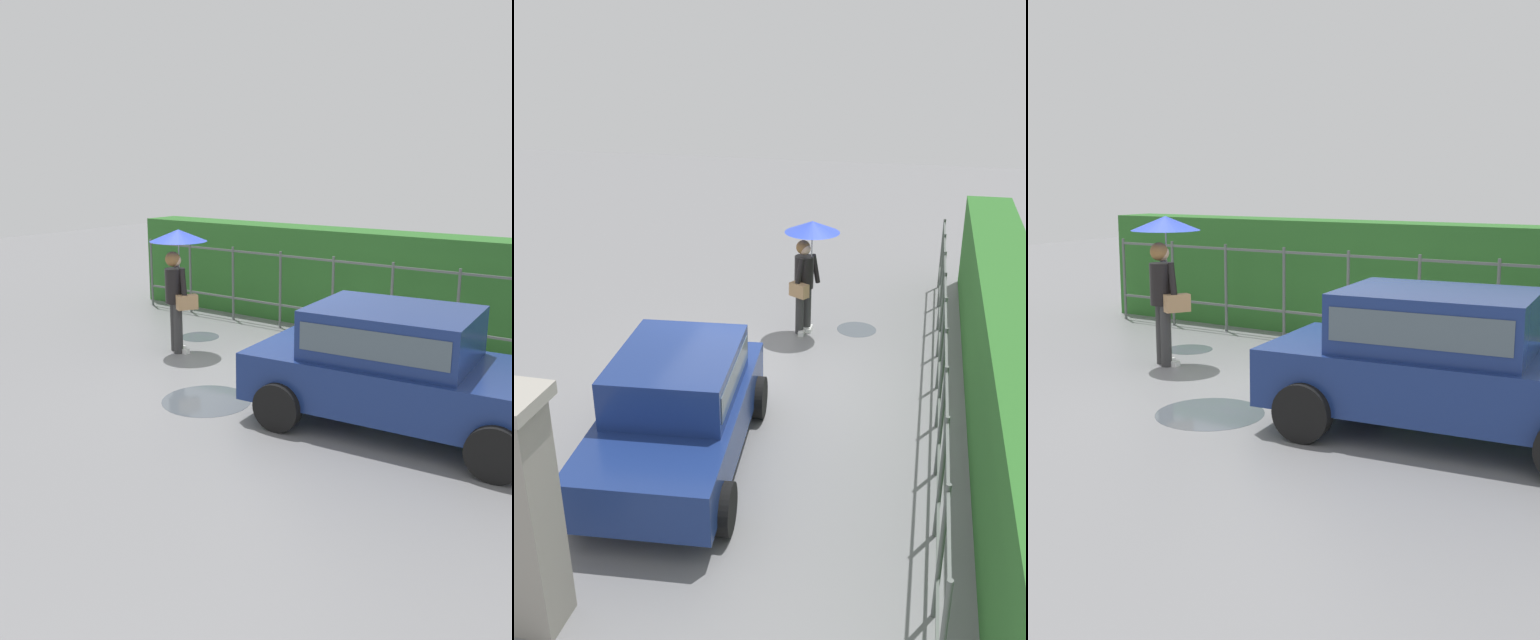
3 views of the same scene
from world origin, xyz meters
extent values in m
plane|color=slate|center=(0.00, 0.00, 0.00)|extent=(40.00, 40.00, 0.00)
cube|color=navy|center=(2.09, -0.52, 0.58)|extent=(3.83, 1.97, 0.60)
cube|color=navy|center=(1.95, -0.53, 1.18)|extent=(2.02, 1.61, 0.60)
cube|color=#4C5B66|center=(1.95, -0.53, 1.20)|extent=(1.87, 1.61, 0.33)
cylinder|color=black|center=(3.26, 0.43, 0.30)|extent=(0.61, 0.23, 0.60)
cylinder|color=black|center=(3.42, -1.24, 0.30)|extent=(0.61, 0.23, 0.60)
cylinder|color=black|center=(0.77, 0.20, 0.30)|extent=(0.61, 0.23, 0.60)
cylinder|color=black|center=(0.93, -1.47, 0.30)|extent=(0.61, 0.23, 0.60)
cube|color=red|center=(0.19, -0.14, 0.73)|extent=(0.08, 0.20, 0.16)
cube|color=red|center=(0.29, -1.24, 0.73)|extent=(0.08, 0.20, 0.16)
cylinder|color=#333333|center=(-2.40, 0.33, 0.43)|extent=(0.15, 0.15, 0.86)
cylinder|color=#333333|center=(-2.23, 0.23, 0.43)|extent=(0.15, 0.15, 0.86)
cube|color=white|center=(-2.37, 0.38, 0.04)|extent=(0.26, 0.10, 0.08)
cube|color=white|center=(-2.20, 0.28, 0.04)|extent=(0.26, 0.10, 0.08)
cylinder|color=black|center=(-2.32, 0.28, 1.15)|extent=(0.34, 0.34, 0.58)
sphere|color=#DBAD89|center=(-2.32, 0.28, 1.58)|extent=(0.22, 0.22, 0.22)
sphere|color=olive|center=(-2.33, 0.25, 1.60)|extent=(0.25, 0.25, 0.25)
cylinder|color=black|center=(-2.47, 0.46, 1.18)|extent=(0.24, 0.19, 0.56)
cylinder|color=black|center=(-2.09, 0.23, 1.18)|extent=(0.24, 0.19, 0.56)
cylinder|color=#B2B2B7|center=(-2.34, 0.40, 1.50)|extent=(0.02, 0.02, 0.77)
cone|color=blue|center=(-2.34, 0.40, 1.98)|extent=(0.96, 0.96, 0.20)
cube|color=tan|center=(-2.03, 0.25, 0.91)|extent=(0.31, 0.37, 0.24)
cube|color=gray|center=(4.85, -0.90, 1.15)|extent=(0.48, 0.48, 2.30)
cylinder|color=#59605B|center=(-5.28, 2.69, 0.75)|extent=(0.05, 0.05, 1.50)
cylinder|color=#59605B|center=(-4.12, 2.69, 0.75)|extent=(0.05, 0.05, 1.50)
cylinder|color=#59605B|center=(-2.97, 2.69, 0.75)|extent=(0.05, 0.05, 1.50)
cylinder|color=#59605B|center=(-1.81, 2.69, 0.75)|extent=(0.05, 0.05, 1.50)
cylinder|color=#59605B|center=(-0.65, 2.69, 0.75)|extent=(0.05, 0.05, 1.50)
cylinder|color=#59605B|center=(0.50, 2.69, 0.75)|extent=(0.05, 0.05, 1.50)
cylinder|color=#59605B|center=(1.66, 2.69, 0.75)|extent=(0.05, 0.05, 1.50)
cylinder|color=#59605B|center=(2.82, 2.69, 0.75)|extent=(0.05, 0.05, 1.50)
cylinder|color=#59605B|center=(3.97, 2.69, 0.75)|extent=(0.05, 0.05, 1.50)
cube|color=#59605B|center=(-0.07, 2.69, 1.42)|extent=(10.41, 0.03, 0.04)
cube|color=#59605B|center=(-0.07, 2.69, 0.45)|extent=(10.41, 0.03, 0.04)
cube|color=#2D6B28|center=(-0.07, 3.55, 0.95)|extent=(11.41, 0.90, 1.90)
cylinder|color=#4C545B|center=(-0.41, -1.21, 0.00)|extent=(1.22, 1.22, 0.00)
cylinder|color=#4C545B|center=(-2.63, 1.23, 0.00)|extent=(0.72, 0.72, 0.00)
camera|label=1|loc=(4.93, -7.46, 3.16)|focal=35.90mm
camera|label=2|loc=(9.15, 2.29, 5.12)|focal=38.92mm
camera|label=3|loc=(4.50, -7.71, 2.57)|focal=42.49mm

